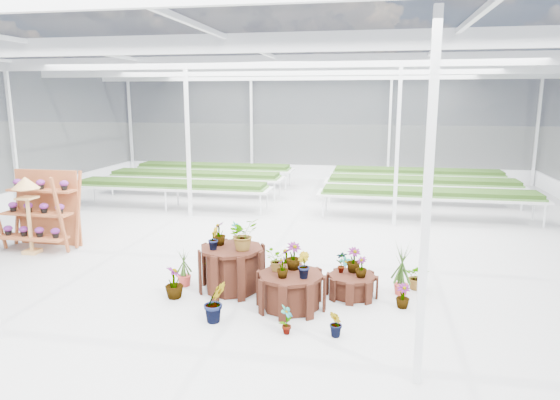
% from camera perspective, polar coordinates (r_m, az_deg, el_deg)
% --- Properties ---
extents(ground_plane, '(24.00, 24.00, 0.00)m').
position_cam_1_polar(ground_plane, '(10.77, -2.65, -7.43)').
color(ground_plane, gray).
rests_on(ground_plane, ground).
extents(greenhouse_shell, '(18.00, 24.00, 4.50)m').
position_cam_1_polar(greenhouse_shell, '(10.27, -2.77, 4.53)').
color(greenhouse_shell, white).
rests_on(greenhouse_shell, ground).
extents(steel_frame, '(18.00, 24.00, 4.50)m').
position_cam_1_polar(steel_frame, '(10.27, -2.77, 4.53)').
color(steel_frame, silver).
rests_on(steel_frame, ground).
extents(nursery_benches, '(16.00, 7.00, 0.84)m').
position_cam_1_polar(nursery_benches, '(17.55, 2.73, 1.41)').
color(nursery_benches, silver).
rests_on(nursery_benches, ground).
extents(plinth_tall, '(1.46, 1.46, 0.82)m').
position_cam_1_polar(plinth_tall, '(9.35, -5.48, -7.82)').
color(plinth_tall, '#33150C').
rests_on(plinth_tall, ground).
extents(plinth_mid, '(1.21, 1.21, 0.61)m').
position_cam_1_polar(plinth_mid, '(8.59, 1.25, -10.33)').
color(plinth_mid, '#33150C').
rests_on(plinth_mid, ground).
extents(plinth_low, '(0.92, 0.92, 0.40)m').
position_cam_1_polar(plinth_low, '(9.18, 8.23, -9.65)').
color(plinth_low, '#33150C').
rests_on(plinth_low, ground).
extents(shelf_rack, '(1.74, 0.93, 1.84)m').
position_cam_1_polar(shelf_rack, '(12.95, -25.93, -1.14)').
color(shelf_rack, brown).
rests_on(shelf_rack, ground).
extents(bird_table, '(0.52, 0.52, 1.79)m').
position_cam_1_polar(bird_table, '(12.67, -26.79, -1.59)').
color(bird_table, tan).
rests_on(bird_table, ground).
extents(nursery_plants, '(4.80, 3.06, 1.40)m').
position_cam_1_polar(nursery_plants, '(9.29, -0.54, -7.31)').
color(nursery_plants, '#233F13').
rests_on(nursery_plants, ground).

